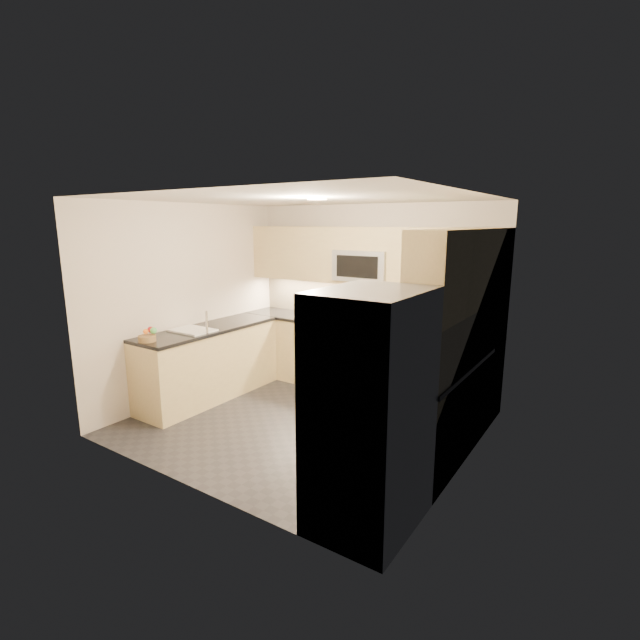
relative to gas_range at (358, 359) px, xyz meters
The scene contains 37 objects.
floor 1.35m from the gas_range, 90.00° to the right, with size 3.60×3.20×0.00m, color #252429.
ceiling 2.41m from the gas_range, 90.00° to the right, with size 3.60×3.20×0.02m, color beige.
wall_back 0.86m from the gas_range, 90.00° to the left, with size 3.60×0.02×2.50m, color beige.
wall_front 2.98m from the gas_range, 90.00° to the right, with size 3.60×0.02×2.50m, color beige.
wall_left 2.34m from the gas_range, 144.69° to the right, with size 0.02×3.20×2.50m, color beige.
wall_right 2.34m from the gas_range, 35.31° to the right, with size 0.02×3.20×2.50m, color beige.
base_cab_back_left 1.09m from the gas_range, behind, with size 1.42×0.60×0.90m, color tan.
base_cab_back_right 1.09m from the gas_range, ahead, with size 1.42×0.60×0.90m, color tan.
base_cab_right 1.88m from the gas_range, 36.87° to the right, with size 0.60×1.70×0.90m, color tan.
base_cab_peninsula 1.97m from the gas_range, 139.64° to the right, with size 0.60×2.00×0.90m, color tan.
countertop_back_left 1.19m from the gas_range, behind, with size 1.42×0.63×0.04m, color black.
countertop_back_right 1.19m from the gas_range, ahead, with size 1.42×0.63×0.04m, color black.
countertop_right 1.93m from the gas_range, 36.87° to the right, with size 0.63×1.70×0.04m, color black.
countertop_peninsula 2.02m from the gas_range, 139.64° to the right, with size 0.63×2.00×0.04m, color black.
upper_cab_back 1.38m from the gas_range, 90.00° to the left, with size 3.60×0.35×0.75m, color tan.
upper_cab_right 2.35m from the gas_range, 31.61° to the right, with size 0.35×1.95×0.75m, color tan.
backsplash_back 0.81m from the gas_range, 90.00° to the left, with size 3.60×0.01×0.51m, color #C6B48F.
backsplash_right 2.11m from the gas_range, 24.68° to the right, with size 0.01×2.30×0.51m, color #C6B48F.
gas_range is the anchor object (origin of this frame).
range_cooktop 0.46m from the gas_range, ahead, with size 0.76×0.65×0.03m, color black.
oven_door_glass 0.33m from the gas_range, 90.00° to the right, with size 0.62×0.02×0.45m, color black.
oven_handle 0.44m from the gas_range, 90.00° to the right, with size 0.02×0.02×0.60m, color #B2B5BA.
microwave 1.25m from the gas_range, 90.00° to the left, with size 0.76×0.40×0.40m, color #A3A7AB.
microwave_door 1.25m from the gas_range, 90.00° to the right, with size 0.60×0.01×0.28m, color black.
refrigerator 2.86m from the gas_range, 59.12° to the right, with size 0.70×0.90×1.80m, color #919298.
fridge_handle_left 2.86m from the gas_range, 67.48° to the right, with size 0.02×0.02×1.20m, color #B2B5BA.
fridge_handle_right 2.54m from the gas_range, 64.31° to the right, with size 0.02×0.02×1.20m, color #B2B5BA.
sink_basin 2.18m from the gas_range, 134.53° to the right, with size 0.52×0.38×0.16m, color white.
faucet 2.06m from the gas_range, 129.12° to the right, with size 0.03×0.03×0.28m, color silver.
utensil_bowl 1.44m from the gas_range, ahead, with size 0.29×0.29×0.16m, color #47A64F.
cutting_board 0.81m from the gas_range, behind, with size 0.43×0.30×0.01m, color #E64815.
fruit_basket 2.69m from the gas_range, 125.14° to the right, with size 0.19×0.19×0.07m, color #987547.
fruit_apple 2.67m from the gas_range, 126.90° to the right, with size 0.07×0.07×0.07m, color red.
fruit_pear 2.64m from the gas_range, 125.66° to the right, with size 0.07×0.07×0.07m, color #53C25D.
dish_towel_check 0.41m from the gas_range, 112.17° to the right, with size 0.17×0.01×0.33m, color silver.
dish_towel_blue 0.44m from the gas_range, 60.51° to the right, with size 0.17×0.01×0.32m, color #355193.
fruit_orange 2.72m from the gas_range, 125.43° to the right, with size 0.06×0.06×0.06m, color orange.
Camera 1 is at (2.92, -4.00, 2.25)m, focal length 26.00 mm.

